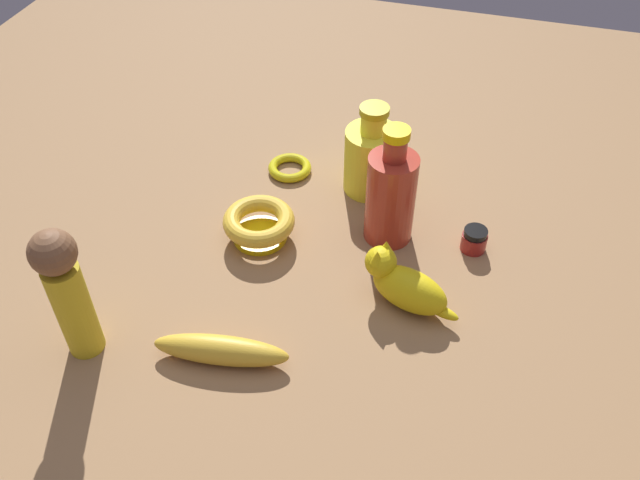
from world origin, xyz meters
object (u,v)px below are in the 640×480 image
object	(u,v)px
bottle_tall	(391,195)
nail_polish_jar	(474,240)
bowl	(259,223)
person_figure_adult	(67,290)
cat_figurine	(404,284)
bottle_short	(371,157)
bangle	(290,168)
banana	(221,350)

from	to	relation	value
bottle_tall	nail_polish_jar	world-z (taller)	bottle_tall
bottle_tall	bowl	xyz separation A→B (m)	(0.20, 0.07, -0.05)
person_figure_adult	bowl	size ratio (longest dim) A/B	1.84
nail_polish_jar	cat_figurine	bearing A→B (deg)	59.17
bottle_short	cat_figurine	bearing A→B (deg)	113.35
nail_polish_jar	person_figure_adult	world-z (taller)	person_figure_adult
bangle	cat_figurine	bearing A→B (deg)	135.45
nail_polish_jar	person_figure_adult	distance (m)	0.62
cat_figurine	person_figure_adult	bearing A→B (deg)	26.54
banana	person_figure_adult	bearing A→B (deg)	0.57
banana	nail_polish_jar	bearing A→B (deg)	-142.40
bowl	cat_figurine	bearing A→B (deg)	163.68
bottle_short	banana	distance (m)	0.44
bowl	cat_figurine	xyz separation A→B (m)	(-0.25, 0.07, 0.01)
person_figure_adult	cat_figurine	distance (m)	0.46
bottle_tall	bowl	bearing A→B (deg)	18.21
person_figure_adult	cat_figurine	size ratio (longest dim) A/B	1.42
bottle_short	bowl	size ratio (longest dim) A/B	1.42
bottle_tall	bottle_short	bearing A→B (deg)	-63.51
banana	bowl	world-z (taller)	bowl
bottle_short	bangle	xyz separation A→B (m)	(0.15, -0.00, -0.06)
bottle_short	bowl	world-z (taller)	bottle_short
bangle	nail_polish_jar	bearing A→B (deg)	162.35
bottle_tall	person_figure_adult	xyz separation A→B (m)	(0.36, 0.34, 0.03)
nail_polish_jar	bowl	world-z (taller)	bowl
nail_polish_jar	bangle	world-z (taller)	nail_polish_jar
person_figure_adult	bangle	world-z (taller)	person_figure_adult
nail_polish_jar	bowl	bearing A→B (deg)	11.99
bottle_tall	nail_polish_jar	bearing A→B (deg)	-177.39
person_figure_adult	bowl	bearing A→B (deg)	-119.42
bottle_tall	person_figure_adult	size ratio (longest dim) A/B	0.97
person_figure_adult	bowl	world-z (taller)	person_figure_adult
banana	cat_figurine	xyz separation A→B (m)	(-0.22, -0.17, 0.02)
bowl	bottle_tall	bearing A→B (deg)	-161.79
bottle_short	person_figure_adult	world-z (taller)	person_figure_adult
person_figure_adult	cat_figurine	xyz separation A→B (m)	(-0.41, -0.20, -0.08)
nail_polish_jar	person_figure_adult	size ratio (longest dim) A/B	0.19
bowl	nail_polish_jar	bearing A→B (deg)	-168.01
banana	cat_figurine	distance (m)	0.28
bottle_short	bangle	bearing A→B (deg)	-1.21
bottle_tall	bangle	bearing A→B (deg)	-29.36
banana	bowl	bearing A→B (deg)	-90.76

